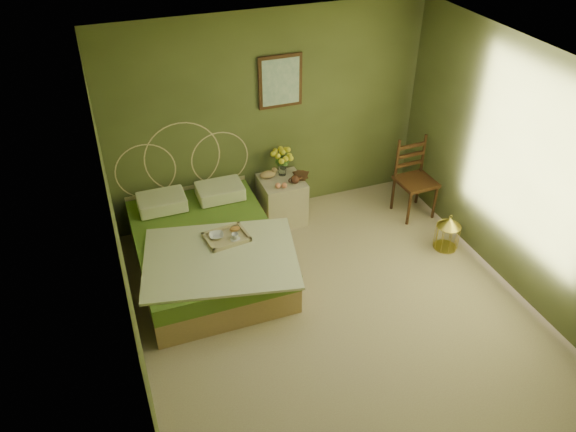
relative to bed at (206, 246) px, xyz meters
name	(u,v)px	position (x,y,z in m)	size (l,w,h in m)	color
floor	(341,318)	(1.10, -1.29, -0.31)	(4.50, 4.50, 0.00)	#BEAE89
ceiling	(358,79)	(1.10, -1.29, 2.29)	(4.50, 4.50, 0.00)	silver
wall_back	(269,118)	(1.10, 0.96, 0.99)	(4.00, 4.00, 0.00)	#5F6937
wall_left	(124,265)	(-0.90, -1.29, 0.99)	(4.50, 4.50, 0.00)	#5F6937
wall_right	(527,177)	(3.10, -1.29, 0.99)	(4.50, 4.50, 0.00)	#5F6937
wall_art	(280,82)	(1.24, 0.93, 1.44)	(0.54, 0.04, 0.64)	#37190F
bed	(206,246)	(0.00, 0.00, 0.00)	(1.80, 2.27, 1.41)	tan
nightstand	(282,195)	(1.14, 0.64, 0.05)	(0.53, 0.53, 1.02)	beige
chair	(413,173)	(2.80, 0.24, 0.26)	(0.47, 0.47, 1.02)	#37190F
birdcage	(447,233)	(2.80, -0.63, -0.10)	(0.28, 0.28, 0.43)	gold
book_lower	(295,176)	(1.32, 0.65, 0.29)	(0.15, 0.20, 0.02)	#381E0F
book_upper	(295,175)	(1.32, 0.65, 0.31)	(0.16, 0.23, 0.02)	#472819
cereal_bowl	(216,236)	(0.09, -0.18, 0.25)	(0.16, 0.16, 0.04)	white
coffee_cup	(235,237)	(0.27, -0.29, 0.27)	(0.08, 0.08, 0.07)	white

